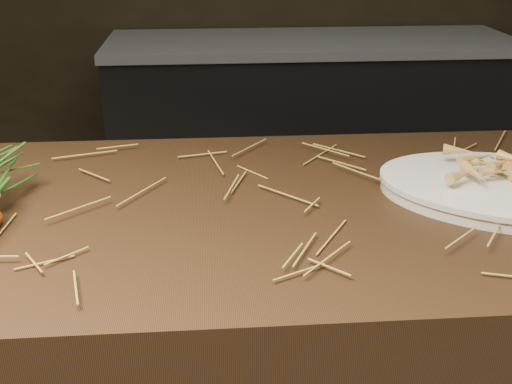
% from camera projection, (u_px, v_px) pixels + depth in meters
% --- Properties ---
extents(back_counter, '(1.82, 0.62, 0.84)m').
position_uv_depth(back_counter, '(309.00, 129.00, 3.01)').
color(back_counter, black).
rests_on(back_counter, ground).
extents(straw_bedding, '(1.40, 0.60, 0.02)m').
position_uv_depth(straw_bedding, '(316.00, 196.00, 1.07)').
color(straw_bedding, olive).
rests_on(straw_bedding, main_counter).
extents(serving_platter, '(0.51, 0.43, 0.02)m').
position_uv_depth(serving_platter, '(511.00, 192.00, 1.09)').
color(serving_platter, white).
rests_on(serving_platter, main_counter).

